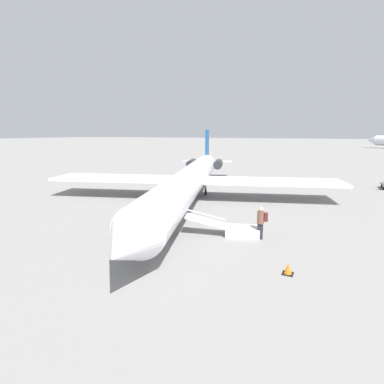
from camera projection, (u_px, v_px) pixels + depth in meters
name	position (u px, v px, depth m)	size (l,w,h in m)	color
ground_plane	(190.00, 201.00, 24.54)	(600.00, 600.00, 0.00)	gray
airplane_main	(192.00, 178.00, 25.06)	(30.94, 24.35, 5.87)	silver
boarding_stairs	(235.00, 229.00, 16.26)	(2.19, 4.13, 1.54)	silver
passenger	(261.00, 221.00, 15.60)	(0.42, 0.57, 1.74)	#23232D
traffic_cone_near_stairs	(288.00, 269.00, 11.83)	(0.42, 0.42, 0.46)	black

